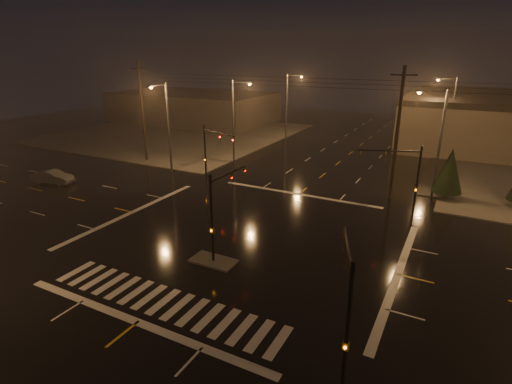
# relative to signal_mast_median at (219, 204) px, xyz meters

# --- Properties ---
(ground) EXTENTS (140.00, 140.00, 0.00)m
(ground) POSITION_rel_signal_mast_median_xyz_m (-0.00, 3.07, -3.75)
(ground) COLOR black
(ground) RESTS_ON ground
(sidewalk_nw) EXTENTS (36.00, 36.00, 0.12)m
(sidewalk_nw) POSITION_rel_signal_mast_median_xyz_m (-30.00, 33.07, -3.69)
(sidewalk_nw) COLOR #484540
(sidewalk_nw) RESTS_ON ground
(median_island) EXTENTS (3.00, 1.60, 0.15)m
(median_island) POSITION_rel_signal_mast_median_xyz_m (-0.00, -0.93, -3.68)
(median_island) COLOR #484540
(median_island) RESTS_ON ground
(crosswalk) EXTENTS (15.00, 2.60, 0.01)m
(crosswalk) POSITION_rel_signal_mast_median_xyz_m (-0.00, -5.93, -3.75)
(crosswalk) COLOR beige
(crosswalk) RESTS_ON ground
(stop_bar_near) EXTENTS (16.00, 0.50, 0.01)m
(stop_bar_near) POSITION_rel_signal_mast_median_xyz_m (-0.00, -7.93, -3.75)
(stop_bar_near) COLOR beige
(stop_bar_near) RESTS_ON ground
(stop_bar_far) EXTENTS (16.00, 0.50, 0.01)m
(stop_bar_far) POSITION_rel_signal_mast_median_xyz_m (-0.00, 14.07, -3.75)
(stop_bar_far) COLOR beige
(stop_bar_far) RESTS_ON ground
(commercial_block) EXTENTS (30.00, 18.00, 5.60)m
(commercial_block) POSITION_rel_signal_mast_median_xyz_m (-35.00, 45.07, -0.95)
(commercial_block) COLOR #443E3C
(commercial_block) RESTS_ON ground
(signal_mast_median) EXTENTS (0.25, 4.59, 6.00)m
(signal_mast_median) POSITION_rel_signal_mast_median_xyz_m (0.00, 0.00, 0.00)
(signal_mast_median) COLOR black
(signal_mast_median) RESTS_ON ground
(signal_mast_ne) EXTENTS (4.84, 1.86, 6.00)m
(signal_mast_ne) POSITION_rel_signal_mast_median_xyz_m (9.50, 13.21, 0.04)
(signal_mast_ne) COLOR black
(signal_mast_ne) RESTS_ON ground
(signal_mast_nw) EXTENTS (4.84, 1.86, 6.00)m
(signal_mast_nw) POSITION_rel_signal_mast_median_xyz_m (-9.50, 13.21, 0.04)
(signal_mast_nw) COLOR black
(signal_mast_nw) RESTS_ON ground
(signal_mast_se) EXTENTS (1.55, 3.87, 6.00)m
(signal_mast_se) POSITION_rel_signal_mast_median_xyz_m (10.23, -6.68, -0.04)
(signal_mast_se) COLOR black
(signal_mast_se) RESTS_ON ground
(streetlight_1) EXTENTS (2.77, 0.32, 10.00)m
(streetlight_1) POSITION_rel_signal_mast_median_xyz_m (-11.18, 21.07, 2.05)
(streetlight_1) COLOR #38383A
(streetlight_1) RESTS_ON ground
(streetlight_2) EXTENTS (2.77, 0.32, 10.00)m
(streetlight_2) POSITION_rel_signal_mast_median_xyz_m (-11.18, 37.07, 2.05)
(streetlight_2) COLOR #38383A
(streetlight_2) RESTS_ON ground
(streetlight_3) EXTENTS (2.77, 0.32, 10.00)m
(streetlight_3) POSITION_rel_signal_mast_median_xyz_m (11.18, 19.07, 2.05)
(streetlight_3) COLOR #38383A
(streetlight_3) RESTS_ON ground
(streetlight_4) EXTENTS (2.77, 0.32, 10.00)m
(streetlight_4) POSITION_rel_signal_mast_median_xyz_m (11.18, 39.07, 2.05)
(streetlight_4) COLOR #38383A
(streetlight_4) RESTS_ON ground
(streetlight_5) EXTENTS (0.32, 2.77, 10.00)m
(streetlight_5) POSITION_rel_signal_mast_median_xyz_m (-16.00, 14.26, 2.05)
(streetlight_5) COLOR #38383A
(streetlight_5) RESTS_ON ground
(utility_pole_0) EXTENTS (2.20, 0.32, 12.00)m
(utility_pole_0) POSITION_rel_signal_mast_median_xyz_m (-22.00, 17.07, 2.38)
(utility_pole_0) COLOR black
(utility_pole_0) RESTS_ON ground
(utility_pole_1) EXTENTS (2.20, 0.32, 12.00)m
(utility_pole_1) POSITION_rel_signal_mast_median_xyz_m (8.00, 17.07, 2.38)
(utility_pole_1) COLOR black
(utility_pole_1) RESTS_ON ground
(conifer_0) EXTENTS (2.66, 2.66, 4.85)m
(conifer_0) POSITION_rel_signal_mast_median_xyz_m (12.65, 19.29, -0.98)
(conifer_0) COLOR black
(conifer_0) RESTS_ON ground
(car_crossing) EXTENTS (4.51, 2.46, 1.41)m
(car_crossing) POSITION_rel_signal_mast_median_xyz_m (-24.14, 5.27, -3.05)
(car_crossing) COLOR #54575C
(car_crossing) RESTS_ON ground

